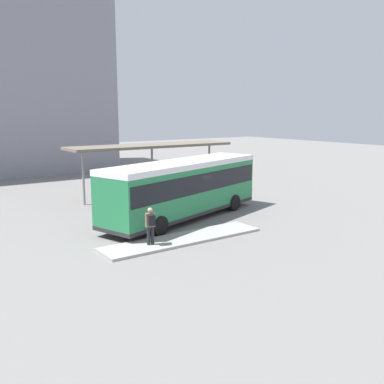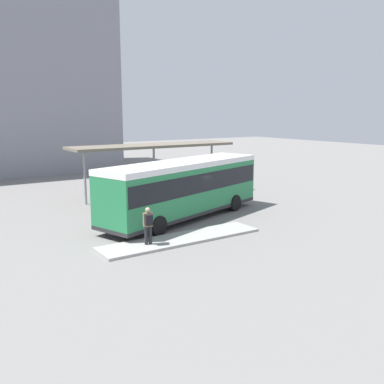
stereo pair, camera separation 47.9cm
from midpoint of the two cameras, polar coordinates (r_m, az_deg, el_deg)
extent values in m
plane|color=slate|center=(24.30, -0.52, -3.55)|extent=(120.00, 120.00, 0.00)
cube|color=#9E9E99|center=(20.27, -0.71, -6.26)|extent=(8.11, 1.80, 0.12)
cube|color=#237A47|center=(23.92, -0.53, 0.66)|extent=(11.28, 5.77, 2.92)
cube|color=white|center=(23.73, -0.53, 3.78)|extent=(11.31, 5.79, 0.30)
cube|color=black|center=(23.86, -0.53, 1.49)|extent=(11.08, 5.73, 1.02)
cube|color=black|center=(28.31, 6.49, 2.86)|extent=(0.78, 2.23, 1.12)
cube|color=#28282B|center=(24.19, -0.52, -2.51)|extent=(11.30, 5.78, 0.20)
cylinder|color=black|center=(27.55, 2.00, -0.80)|extent=(1.03, 0.57, 0.99)
cylinder|color=black|center=(26.22, 6.25, -1.45)|extent=(1.03, 0.57, 0.99)
cylinder|color=black|center=(22.54, -8.41, -3.49)|extent=(1.03, 0.57, 0.99)
cylinder|color=black|center=(20.90, -3.85, -4.52)|extent=(1.03, 0.57, 0.99)
cylinder|color=#232328|center=(19.19, -5.42, -5.80)|extent=(0.15, 0.15, 0.82)
cylinder|color=#232328|center=(19.24, -4.88, -5.75)|extent=(0.15, 0.15, 0.82)
cube|color=#7A664C|center=(19.03, -5.19, -3.69)|extent=(0.45, 0.32, 0.62)
cube|color=black|center=(18.82, -5.02, -3.75)|extent=(0.35, 0.27, 0.47)
sphere|color=tan|center=(18.92, -5.21, -2.39)|extent=(0.22, 0.22, 0.22)
torus|color=black|center=(32.87, 5.59, 0.80)|extent=(0.08, 0.76, 0.76)
torus|color=black|center=(32.07, 6.69, 0.53)|extent=(0.08, 0.76, 0.76)
cylinder|color=#2847AD|center=(32.43, 6.14, 1.10)|extent=(0.07, 0.80, 0.04)
cylinder|color=#2847AD|center=(32.30, 6.34, 0.94)|extent=(0.04, 0.04, 0.37)
cube|color=black|center=(32.27, 6.35, 1.27)|extent=(0.08, 0.18, 0.04)
cylinder|color=#2847AD|center=(32.74, 5.71, 1.35)|extent=(0.48, 0.05, 0.03)
torus|color=black|center=(32.55, 5.38, 0.64)|extent=(0.13, 0.69, 0.69)
torus|color=black|center=(33.33, 4.52, 0.89)|extent=(0.13, 0.69, 0.69)
cylinder|color=orange|center=(32.91, 4.95, 1.15)|extent=(0.12, 0.73, 0.04)
cylinder|color=orange|center=(33.05, 4.80, 1.10)|extent=(0.04, 0.04, 0.34)
cube|color=black|center=(33.03, 4.80, 1.39)|extent=(0.09, 0.19, 0.04)
cylinder|color=orange|center=(32.58, 5.30, 1.20)|extent=(0.48, 0.09, 0.03)
cube|color=#706656|center=(30.40, -4.69, 6.19)|extent=(12.00, 2.90, 0.18)
cylinder|color=gray|center=(28.49, -13.63, 1.87)|extent=(0.16, 0.16, 3.53)
cylinder|color=gray|center=(33.36, 3.04, 3.39)|extent=(0.16, 0.16, 3.53)
cylinder|color=gray|center=(30.60, -4.64, 2.72)|extent=(0.16, 0.16, 3.53)
cylinder|color=slate|center=(30.49, 3.20, -0.13)|extent=(0.69, 0.69, 0.55)
sphere|color=#337F38|center=(30.39, 3.21, 0.93)|extent=(0.80, 0.80, 0.80)
cylinder|color=slate|center=(28.64, -2.50, -0.78)|extent=(0.87, 0.87, 0.59)
sphere|color=#337F38|center=(28.51, -2.51, 0.54)|extent=(1.00, 1.00, 1.00)
camera|label=1|loc=(0.24, -89.44, 0.11)|focal=40.00mm
camera|label=2|loc=(0.24, 90.56, -0.11)|focal=40.00mm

